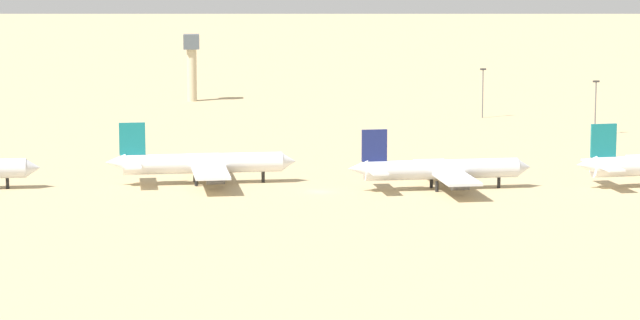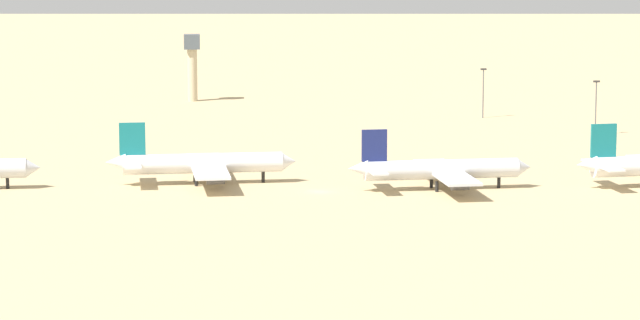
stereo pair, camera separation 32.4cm
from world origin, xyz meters
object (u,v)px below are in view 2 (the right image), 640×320
(control_tower, at_px, (192,61))
(parked_jet_teal_2, at_px, (201,163))
(parked_jet_navy_3, at_px, (440,170))
(light_pole_mid, at_px, (596,104))
(light_pole_east, at_px, (483,89))

(control_tower, bearing_deg, parked_jet_teal_2, -88.47)
(parked_jet_navy_3, relative_size, light_pole_mid, 2.70)
(control_tower, distance_m, light_pole_mid, 143.63)
(light_pole_east, bearing_deg, parked_jet_navy_3, -104.42)
(parked_jet_navy_3, bearing_deg, light_pole_mid, 51.11)
(parked_jet_navy_3, xyz_separation_m, control_tower, (-55.81, 173.27, 8.85))
(parked_jet_teal_2, relative_size, control_tower, 1.92)
(parked_jet_navy_3, xyz_separation_m, light_pole_mid, (55.37, 82.46, 4.34))
(control_tower, bearing_deg, light_pole_mid, -39.24)
(parked_jet_navy_3, height_order, light_pole_mid, light_pole_mid)
(light_pole_mid, bearing_deg, light_pole_east, 120.76)
(parked_jet_teal_2, bearing_deg, light_pole_mid, 29.75)
(light_pole_east, bearing_deg, parked_jet_teal_2, -126.63)
(light_pole_mid, bearing_deg, parked_jet_teal_2, -146.20)
(control_tower, xyz_separation_m, light_pole_mid, (111.18, -90.82, -4.51))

